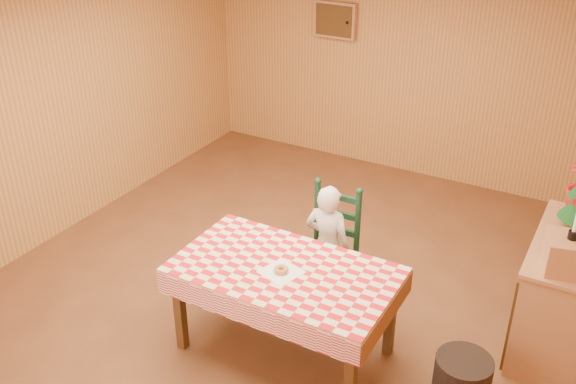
% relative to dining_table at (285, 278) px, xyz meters
% --- Properties ---
extents(ground, '(6.00, 6.00, 0.00)m').
position_rel_dining_table_xyz_m(ground, '(-0.40, 0.57, -0.69)').
color(ground, brown).
rests_on(ground, ground).
extents(cabin_walls, '(5.10, 6.05, 2.65)m').
position_rel_dining_table_xyz_m(cabin_walls, '(-0.41, 1.10, 1.14)').
color(cabin_walls, '#BE8444').
rests_on(cabin_walls, ground).
extents(dining_table, '(1.66, 0.96, 0.77)m').
position_rel_dining_table_xyz_m(dining_table, '(0.00, 0.00, 0.00)').
color(dining_table, '#4F3115').
rests_on(dining_table, ground).
extents(ladder_chair, '(0.44, 0.40, 1.08)m').
position_rel_dining_table_xyz_m(ladder_chair, '(0.00, 0.79, -0.18)').
color(ladder_chair, '#10311D').
rests_on(ladder_chair, ground).
extents(seated_child, '(0.41, 0.27, 1.12)m').
position_rel_dining_table_xyz_m(seated_child, '(0.00, 0.73, -0.13)').
color(seated_child, silver).
rests_on(seated_child, ground).
extents(napkin, '(0.32, 0.32, 0.00)m').
position_rel_dining_table_xyz_m(napkin, '(0.00, -0.05, 0.08)').
color(napkin, white).
rests_on(napkin, dining_table).
extents(donut, '(0.12, 0.12, 0.04)m').
position_rel_dining_table_xyz_m(donut, '(0.00, -0.05, 0.10)').
color(donut, '#B67D41').
rests_on(donut, napkin).
extents(shelf_unit, '(0.54, 1.24, 0.93)m').
position_rel_dining_table_xyz_m(shelf_unit, '(1.81, 1.14, -0.22)').
color(shelf_unit, '#B77E52').
rests_on(shelf_unit, ground).
extents(crate, '(0.36, 0.36, 0.25)m').
position_rel_dining_table_xyz_m(crate, '(1.81, 0.74, 0.37)').
color(crate, '#B77E52').
rests_on(crate, shelf_unit).
extents(candle_set, '(0.07, 0.07, 0.22)m').
position_rel_dining_table_xyz_m(candle_set, '(1.81, 0.74, 0.56)').
color(candle_set, black).
rests_on(candle_set, crate).
extents(storage_bin, '(0.46, 0.46, 0.40)m').
position_rel_dining_table_xyz_m(storage_bin, '(1.36, 0.12, -0.49)').
color(storage_bin, black).
rests_on(storage_bin, ground).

